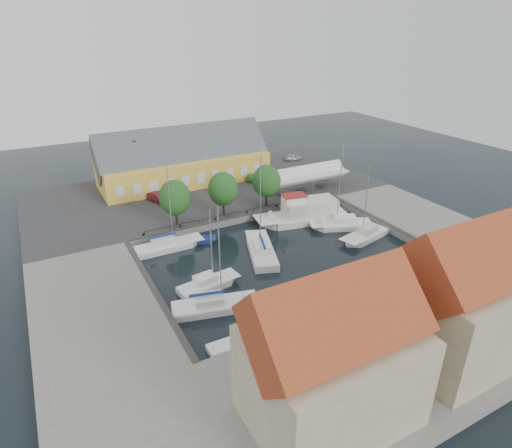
{
  "coord_description": "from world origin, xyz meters",
  "views": [
    {
      "loc": [
        -24.62,
        -39.51,
        25.82
      ],
      "look_at": [
        0.0,
        6.0,
        1.5
      ],
      "focal_mm": 30.0,
      "sensor_mm": 36.0,
      "label": 1
    }
  ],
  "objects": [
    {
      "name": "townhouses",
      "position": [
        1.93,
        -23.24,
        5.82
      ],
      "size": [
        36.3,
        8.5,
        12.0
      ],
      "color": "#C0B494",
      "rests_on": "south_bank"
    },
    {
      "name": "quay_edge_fittings",
      "position": [
        0.02,
        4.75,
        1.06
      ],
      "size": [
        56.0,
        24.72,
        0.4
      ],
      "color": "#383533",
      "rests_on": "north_quay"
    },
    {
      "name": "center_sailboat",
      "position": [
        -2.11,
        0.69,
        0.36
      ],
      "size": [
        5.78,
        9.75,
        12.94
      ],
      "color": "white",
      "rests_on": "ground"
    },
    {
      "name": "tent_canopy",
      "position": [
        14.0,
        14.5,
        3.68
      ],
      "size": [
        14.0,
        4.0,
        2.83
      ],
      "color": "silver",
      "rests_on": "north_quay"
    },
    {
      "name": "quay_trees",
      "position": [
        -2.0,
        12.0,
        4.88
      ],
      "size": [
        18.2,
        4.2,
        6.3
      ],
      "color": "black",
      "rests_on": "north_quay"
    },
    {
      "name": "north_quay",
      "position": [
        0.0,
        23.0,
        0.5
      ],
      "size": [
        56.0,
        26.0,
        1.0
      ],
      "primitive_type": "cube",
      "color": "#2D2D30",
      "rests_on": "ground"
    },
    {
      "name": "south_bank",
      "position": [
        0.0,
        -21.0,
        0.5
      ],
      "size": [
        56.0,
        14.0,
        1.0
      ],
      "primitive_type": "cube",
      "color": "slate",
      "rests_on": "ground"
    },
    {
      "name": "east_quay",
      "position": [
        22.0,
        -2.0,
        0.5
      ],
      "size": [
        12.0,
        24.0,
        1.0
      ],
      "primitive_type": "cube",
      "color": "slate",
      "rests_on": "ground"
    },
    {
      "name": "ground",
      "position": [
        0.0,
        0.0,
        0.0
      ],
      "size": [
        140.0,
        140.0,
        0.0
      ],
      "primitive_type": "plane",
      "color": "black",
      "rests_on": "ground"
    },
    {
      "name": "west_quay",
      "position": [
        -22.0,
        -2.0,
        0.5
      ],
      "size": [
        12.0,
        24.0,
        1.0
      ],
      "primitive_type": "cube",
      "color": "slate",
      "rests_on": "ground"
    },
    {
      "name": "trawler",
      "position": [
        8.24,
        6.42,
        1.02
      ],
      "size": [
        14.06,
        6.63,
        5.0
      ],
      "color": "white",
      "rests_on": "ground"
    },
    {
      "name": "west_boat_a",
      "position": [
        -11.9,
        7.65,
        0.27
      ],
      "size": [
        8.93,
        2.6,
        11.71
      ],
      "color": "white",
      "rests_on": "ground"
    },
    {
      "name": "car_silver",
      "position": [
        21.4,
        29.78,
        1.62
      ],
      "size": [
        3.78,
        1.85,
        1.24
      ],
      "primitive_type": "imported",
      "rotation": [
        0.0,
        0.0,
        1.46
      ],
      "color": "#ABADB3",
      "rests_on": "north_quay"
    },
    {
      "name": "west_boat_c",
      "position": [
        -10.78,
        -2.98,
        0.26
      ],
      "size": [
        7.16,
        3.08,
        9.61
      ],
      "color": "white",
      "rests_on": "ground"
    },
    {
      "name": "car_red",
      "position": [
        -8.7,
        20.77,
        1.77
      ],
      "size": [
        3.12,
        4.93,
        1.53
      ],
      "primitive_type": "imported",
      "rotation": [
        0.0,
        0.0,
        0.35
      ],
      "color": "maroon",
      "rests_on": "north_quay"
    },
    {
      "name": "launch_nw",
      "position": [
        -7.65,
        7.68,
        0.09
      ],
      "size": [
        4.65,
        3.26,
        0.88
      ],
      "color": "navy",
      "rests_on": "ground"
    },
    {
      "name": "warehouse",
      "position": [
        -2.6,
        28.36,
        4.43
      ],
      "size": [
        28.56,
        14.0,
        9.55
      ],
      "color": "gold",
      "rests_on": "north_quay"
    },
    {
      "name": "east_boat_a",
      "position": [
        11.66,
        2.12,
        0.26
      ],
      "size": [
        9.15,
        6.34,
        12.42
      ],
      "color": "white",
      "rests_on": "ground"
    },
    {
      "name": "east_boat_b",
      "position": [
        12.19,
        -1.95,
        0.26
      ],
      "size": [
        8.11,
        4.2,
        10.74
      ],
      "color": "white",
      "rests_on": "ground"
    },
    {
      "name": "launch_sw",
      "position": [
        -12.61,
        -12.66,
        0.09
      ],
      "size": [
        4.45,
        1.75,
        0.98
      ],
      "color": "white",
      "rests_on": "ground"
    },
    {
      "name": "west_boat_d",
      "position": [
        -11.77,
        -6.76,
        0.27
      ],
      "size": [
        8.98,
        4.65,
        11.6
      ],
      "color": "white",
      "rests_on": "ground"
    }
  ]
}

